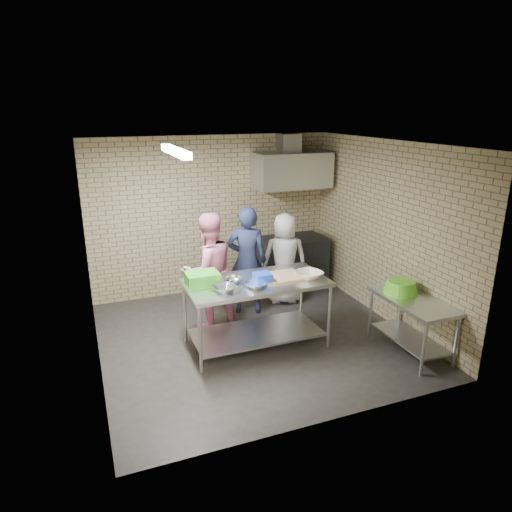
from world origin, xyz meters
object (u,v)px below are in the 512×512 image
(green_basin, at_px, (401,287))
(man_navy, at_px, (247,261))
(woman_white, at_px, (284,258))
(prep_table, at_px, (256,313))
(blue_tub, at_px, (263,278))
(stove, at_px, (291,262))
(green_crate, at_px, (202,279))
(woman_pink, at_px, (208,271))
(side_counter, at_px, (411,325))
(bottle_green, at_px, (310,172))

(green_basin, xyz_separation_m, man_navy, (-1.57, 1.72, 0.02))
(man_navy, height_order, woman_white, man_navy)
(prep_table, distance_m, blue_tub, 0.55)
(man_navy, xyz_separation_m, woman_white, (0.71, 0.16, -0.10))
(stove, relative_size, woman_white, 0.79)
(stove, distance_m, green_basin, 2.57)
(green_crate, bearing_deg, blue_tub, -16.35)
(prep_table, relative_size, blue_tub, 9.00)
(green_crate, distance_m, blue_tub, 0.78)
(prep_table, height_order, green_basin, prep_table)
(green_basin, relative_size, woman_pink, 0.27)
(prep_table, distance_m, side_counter, 2.06)
(man_navy, bearing_deg, stove, -123.96)
(bottle_green, height_order, woman_white, bottle_green)
(side_counter, bearing_deg, green_crate, 158.15)
(side_counter, height_order, green_basin, green_basin)
(side_counter, xyz_separation_m, green_basin, (-0.02, 0.25, 0.46))
(prep_table, distance_m, man_navy, 1.17)
(prep_table, xyz_separation_m, woman_white, (0.98, 1.23, 0.29))
(woman_pink, relative_size, woman_white, 1.13)
(side_counter, height_order, bottle_green, bottle_green)
(side_counter, distance_m, man_navy, 2.58)
(stove, distance_m, woman_white, 0.81)
(stove, height_order, blue_tub, blue_tub)
(stove, bearing_deg, woman_white, -124.25)
(side_counter, bearing_deg, stove, 99.29)
(bottle_green, xyz_separation_m, woman_white, (-0.87, -0.86, -1.26))
(side_counter, height_order, blue_tub, blue_tub)
(bottle_green, height_order, man_navy, bottle_green)
(woman_pink, bearing_deg, prep_table, 107.74)
(green_basin, distance_m, woman_pink, 2.70)
(woman_pink, bearing_deg, stove, -160.42)
(blue_tub, distance_m, man_navy, 1.20)
(side_counter, relative_size, man_navy, 0.70)
(blue_tub, xyz_separation_m, man_navy, (0.22, 1.17, -0.15))
(green_crate, height_order, blue_tub, green_crate)
(green_crate, distance_m, man_navy, 1.36)
(prep_table, relative_size, green_basin, 4.09)
(woman_pink, distance_m, woman_white, 1.47)
(bottle_green, bearing_deg, green_crate, -142.38)
(green_crate, relative_size, woman_pink, 0.24)
(green_basin, bearing_deg, woman_white, 114.40)
(prep_table, relative_size, woman_pink, 1.09)
(stove, distance_m, bottle_green, 1.65)
(woman_pink, height_order, woman_white, woman_pink)
(green_crate, bearing_deg, man_navy, 44.49)
(green_crate, bearing_deg, woman_white, 33.36)
(green_crate, height_order, woman_white, woman_white)
(stove, distance_m, blue_tub, 2.44)
(blue_tub, bearing_deg, prep_table, 116.57)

